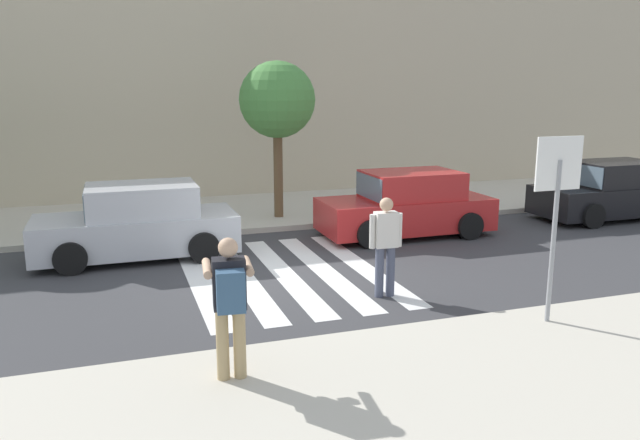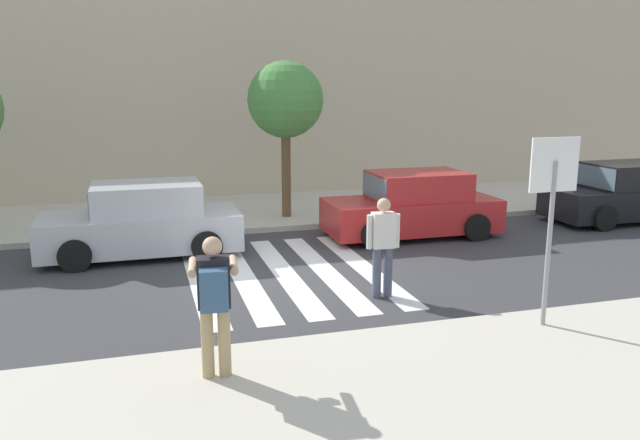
{
  "view_description": "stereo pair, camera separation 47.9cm",
  "coord_description": "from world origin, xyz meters",
  "px_view_note": "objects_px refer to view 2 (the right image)",
  "views": [
    {
      "loc": [
        -3.04,
        -10.94,
        3.57
      ],
      "look_at": [
        0.6,
        -0.2,
        1.1
      ],
      "focal_mm": 35.0,
      "sensor_mm": 36.0,
      "label": 1
    },
    {
      "loc": [
        -2.58,
        -11.09,
        3.57
      ],
      "look_at": [
        0.6,
        -0.2,
        1.1
      ],
      "focal_mm": 35.0,
      "sensor_mm": 36.0,
      "label": 2
    }
  ],
  "objects_px": {
    "stop_sign": "(553,190)",
    "parked_car_black": "(624,194)",
    "pedestrian_crossing": "(383,242)",
    "photographer_with_backpack": "(214,295)",
    "parked_car_red": "(413,206)",
    "parked_car_silver": "(143,222)",
    "street_tree_center": "(285,101)"
  },
  "relations": [
    {
      "from": "pedestrian_crossing",
      "to": "stop_sign",
      "type": "bearing_deg",
      "value": -52.21
    },
    {
      "from": "parked_car_black",
      "to": "stop_sign",
      "type": "bearing_deg",
      "value": -138.37
    },
    {
      "from": "photographer_with_backpack",
      "to": "parked_car_red",
      "type": "height_order",
      "value": "photographer_with_backpack"
    },
    {
      "from": "stop_sign",
      "to": "parked_car_red",
      "type": "relative_size",
      "value": 0.66
    },
    {
      "from": "parked_car_red",
      "to": "parked_car_silver",
      "type": "bearing_deg",
      "value": 180.0
    },
    {
      "from": "photographer_with_backpack",
      "to": "parked_car_black",
      "type": "relative_size",
      "value": 0.42
    },
    {
      "from": "pedestrian_crossing",
      "to": "street_tree_center",
      "type": "xyz_separation_m",
      "value": [
        -0.18,
        6.36,
        2.18
      ]
    },
    {
      "from": "photographer_with_backpack",
      "to": "pedestrian_crossing",
      "type": "xyz_separation_m",
      "value": [
        3.12,
        2.5,
        -0.19
      ]
    },
    {
      "from": "parked_car_black",
      "to": "street_tree_center",
      "type": "relative_size",
      "value": 1.02
    },
    {
      "from": "parked_car_silver",
      "to": "street_tree_center",
      "type": "xyz_separation_m",
      "value": [
        3.69,
        2.44,
        2.43
      ]
    },
    {
      "from": "photographer_with_backpack",
      "to": "street_tree_center",
      "type": "xyz_separation_m",
      "value": [
        2.95,
        8.85,
        1.99
      ]
    },
    {
      "from": "photographer_with_backpack",
      "to": "street_tree_center",
      "type": "height_order",
      "value": "street_tree_center"
    },
    {
      "from": "parked_car_black",
      "to": "parked_car_red",
      "type": "bearing_deg",
      "value": 180.0
    },
    {
      "from": "parked_car_black",
      "to": "parked_car_silver",
      "type": "bearing_deg",
      "value": 180.0
    },
    {
      "from": "pedestrian_crossing",
      "to": "parked_car_silver",
      "type": "bearing_deg",
      "value": 134.61
    },
    {
      "from": "photographer_with_backpack",
      "to": "parked_car_silver",
      "type": "relative_size",
      "value": 0.42
    },
    {
      "from": "photographer_with_backpack",
      "to": "parked_car_black",
      "type": "bearing_deg",
      "value": 28.95
    },
    {
      "from": "pedestrian_crossing",
      "to": "parked_car_black",
      "type": "bearing_deg",
      "value": 24.82
    },
    {
      "from": "stop_sign",
      "to": "pedestrian_crossing",
      "type": "height_order",
      "value": "stop_sign"
    },
    {
      "from": "parked_car_silver",
      "to": "parked_car_red",
      "type": "relative_size",
      "value": 1.0
    },
    {
      "from": "photographer_with_backpack",
      "to": "street_tree_center",
      "type": "distance_m",
      "value": 9.54
    },
    {
      "from": "stop_sign",
      "to": "parked_car_black",
      "type": "relative_size",
      "value": 0.66
    },
    {
      "from": "parked_car_red",
      "to": "street_tree_center",
      "type": "relative_size",
      "value": 1.02
    },
    {
      "from": "parked_car_silver",
      "to": "stop_sign",
      "type": "bearing_deg",
      "value": -47.64
    },
    {
      "from": "stop_sign",
      "to": "parked_car_black",
      "type": "bearing_deg",
      "value": 41.63
    },
    {
      "from": "stop_sign",
      "to": "photographer_with_backpack",
      "type": "bearing_deg",
      "value": -175.7
    },
    {
      "from": "parked_car_silver",
      "to": "parked_car_red",
      "type": "bearing_deg",
      "value": -0.0
    },
    {
      "from": "photographer_with_backpack",
      "to": "parked_car_black",
      "type": "height_order",
      "value": "photographer_with_backpack"
    },
    {
      "from": "street_tree_center",
      "to": "parked_car_red",
      "type": "bearing_deg",
      "value": -44.0
    },
    {
      "from": "pedestrian_crossing",
      "to": "parked_car_black",
      "type": "distance_m",
      "value": 9.33
    },
    {
      "from": "photographer_with_backpack",
      "to": "parked_car_red",
      "type": "distance_m",
      "value": 8.44
    },
    {
      "from": "photographer_with_backpack",
      "to": "parked_car_silver",
      "type": "xyz_separation_m",
      "value": [
        -0.74,
        6.41,
        -0.44
      ]
    }
  ]
}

